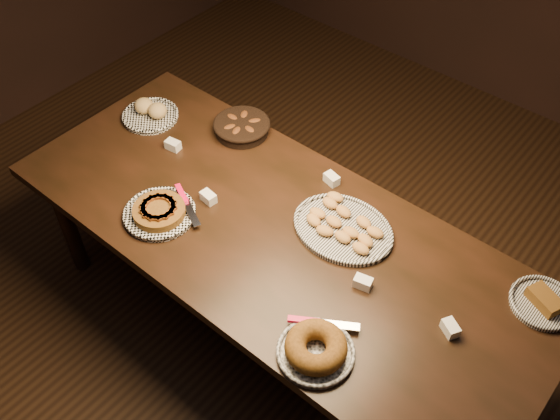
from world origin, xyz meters
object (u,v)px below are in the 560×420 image
Objects in this scene: apple_tart_plate at (160,212)px; bundt_cake_plate at (316,349)px; madeleine_platter at (343,227)px; buffet_table at (276,241)px.

apple_tart_plate is 0.93m from bundt_cake_plate.
bundt_cake_plate is at bearing -58.61° from madeleine_platter.
bundt_cake_plate is (0.49, -0.36, 0.11)m from buffet_table.
bundt_cake_plate is (0.27, -0.54, 0.02)m from madeleine_platter.
buffet_table is at bearing -135.48° from madeleine_platter.
apple_tart_plate is 0.78m from madeleine_platter.
buffet_table is 5.44× the size of madeleine_platter.
bundt_cake_plate is at bearing -36.21° from buffet_table.
madeleine_platter is 0.60m from bundt_cake_plate.
apple_tart_plate reaches higher than buffet_table.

